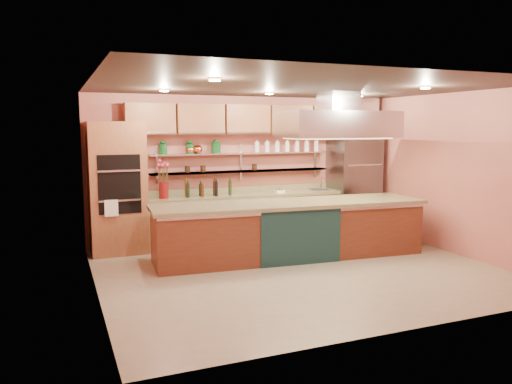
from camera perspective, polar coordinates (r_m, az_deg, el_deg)
name	(u,v)px	position (r m, az deg, el deg)	size (l,w,h in m)	color
floor	(300,271)	(7.86, 5.02, -8.97)	(6.00, 5.00, 0.02)	tan
ceiling	(302,87)	(7.56, 5.26, 11.91)	(6.00, 5.00, 0.02)	black
wall_back	(243,168)	(9.86, -1.54, 2.74)	(6.00, 0.04, 2.80)	#C76D5E
wall_front	(410,204)	(5.50, 17.15, -1.32)	(6.00, 0.04, 2.80)	#C76D5E
wall_left	(93,190)	(6.76, -18.09, 0.22)	(0.04, 5.00, 2.80)	#C76D5E
wall_right	(454,174)	(9.34, 21.74, 1.96)	(0.04, 5.00, 2.80)	#C76D5E
oven_stack	(117,188)	(9.00, -15.55, 0.42)	(0.95, 0.64, 2.30)	#9A5C38
refrigerator	(354,183)	(10.64, 11.10, 1.06)	(0.95, 0.72, 2.10)	slate
back_counter	(246,217)	(9.69, -1.17, -2.92)	(3.84, 0.64, 0.93)	tan
wall_shelf_lower	(243,171)	(9.73, -1.54, 2.38)	(3.60, 0.26, 0.03)	silver
wall_shelf_upper	(243,153)	(9.70, -1.55, 4.44)	(3.60, 0.26, 0.03)	silver
upper_cabinets	(246,119)	(9.66, -1.18, 8.29)	(4.60, 0.36, 0.55)	#9A5C38
range_hood	(338,124)	(8.76, 9.34, 7.62)	(2.00, 1.00, 0.45)	silver
ceiling_downlights	(296,90)	(7.74, 4.56, 11.59)	(4.00, 2.80, 0.02)	#FFE5A5
island	(290,230)	(8.50, 3.89, -4.32)	(4.57, 0.99, 0.95)	brown
flower_vase	(164,190)	(9.10, -10.51, 0.19)	(0.17, 0.17, 0.30)	maroon
oil_bottle_cluster	(208,188)	(9.30, -5.45, 0.45)	(0.93, 0.27, 0.30)	black
kitchen_scale	(280,190)	(9.83, 2.72, 0.24)	(0.16, 0.12, 0.09)	white
bar_faucet	(321,184)	(10.36, 7.42, 0.95)	(0.03, 0.03, 0.24)	silver
copper_kettle	(197,149)	(9.42, -6.73, 4.87)	(0.20, 0.20, 0.16)	orange
green_canister	(216,148)	(9.52, -4.56, 5.05)	(0.16, 0.16, 0.20)	#0F4A1B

